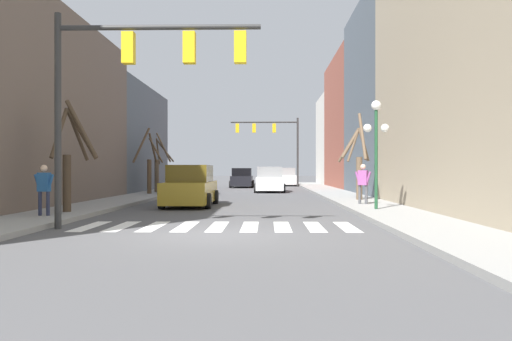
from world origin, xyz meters
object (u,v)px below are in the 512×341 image
Objects in this scene: street_lamp_right_corner at (376,132)px; pedestrian_crossing_street at (44,186)px; traffic_signal_near at (134,70)px; car_driving_toward_lane at (192,183)px; car_parked_right_far at (242,178)px; traffic_signal_far at (273,136)px; street_tree_right_mid at (358,161)px; street_tree_left_mid at (70,157)px; street_tree_right_near at (149,165)px; car_parked_left_mid at (190,187)px; street_tree_right_far at (158,168)px; car_at_intersection at (286,177)px; car_parked_right_mid at (269,180)px; pedestrian_on_left_sidewalk at (363,180)px.

street_lamp_right_corner is 2.49× the size of pedestrian_crossing_street.
car_driving_toward_lane is at bearing 93.59° from traffic_signal_near.
car_parked_right_far is 13.99m from car_driving_toward_lane.
street_tree_right_mid is at bearing -80.30° from traffic_signal_far.
street_tree_right_mid is (0.38, 5.77, -0.94)m from street_lamp_right_corner.
street_tree_left_mid is 13.15m from street_tree_right_near.
street_tree_right_mid is at bearing -134.40° from pedestrian_crossing_street.
traffic_signal_far is 28.28m from street_lamp_right_corner.
car_parked_left_mid is 1.26× the size of street_tree_right_far.
car_driving_toward_lane is (-8.71, 12.89, -2.22)m from street_lamp_right_corner.
car_parked_right_far is (1.10, 23.31, -0.02)m from car_parked_left_mid.
street_lamp_right_corner is 0.91× the size of car_at_intersection.
street_lamp_right_corner is at bearing -83.03° from traffic_signal_far.
street_tree_right_mid is at bearing -128.06° from car_driving_toward_lane.
street_tree_left_mid is (-6.96, -18.84, 1.20)m from car_parked_right_mid.
pedestrian_crossing_street is at bearing 146.99° from traffic_signal_near.
pedestrian_on_left_sidewalk is at bearing -96.26° from street_tree_right_mid.
street_tree_right_far is at bearing 152.29° from car_at_intersection.
street_tree_right_near is at bearing 102.05° from traffic_signal_near.
street_tree_right_mid reaches higher than car_parked_right_mid.
street_tree_right_far is (-11.12, 14.10, -1.29)m from street_lamp_right_corner.
traffic_signal_near is 3.63× the size of pedestrian_crossing_street.
street_tree_right_near is (-7.74, -16.31, -2.88)m from traffic_signal_far.
pedestrian_on_left_sidewalk is at bearing 85.18° from car_parked_left_mid.
street_lamp_right_corner is 0.99× the size of street_tree_right_near.
street_lamp_right_corner reaches higher than pedestrian_crossing_street.
traffic_signal_far is at bearing 129.64° from pedestrian_on_left_sidewalk.
car_parked_left_mid is 28.49m from car_at_intersection.
pedestrian_on_left_sidewalk is (2.11, -28.62, 0.32)m from car_at_intersection.
car_parked_right_far is (-2.43, 9.25, -0.03)m from car_parked_right_mid.
street_tree_right_far reaches higher than pedestrian_crossing_street.
traffic_signal_near is 37.00m from car_at_intersection.
street_lamp_right_corner is 18.00m from street_tree_right_far.
pedestrian_on_left_sidewalk is at bearing -175.79° from car_at_intersection.
street_tree_right_mid is (7.73, 2.42, 1.21)m from car_parked_left_mid.
street_tree_right_mid reaches higher than street_tree_right_far.
pedestrian_on_left_sidewalk is (7.62, 7.81, -3.12)m from traffic_signal_near.
car_driving_toward_lane is 1.10× the size of car_at_intersection.
car_parked_left_mid is 11.43m from street_tree_right_far.
car_driving_toward_lane is at bearing 124.05° from street_lamp_right_corner.
street_lamp_right_corner is 17.95m from car_parked_right_mid.
traffic_signal_far is at bearing 82.85° from traffic_signal_near.
pedestrian_crossing_street is (-2.32, -15.73, 0.33)m from car_driving_toward_lane.
pedestrian_on_left_sidewalk is 14.39m from street_tree_right_near.
street_lamp_right_corner is 27.46m from car_parked_right_far.
street_lamp_right_corner is at bearing 33.86° from traffic_signal_near.
street_tree_right_far is (-9.05, -17.24, 0.87)m from car_at_intersection.
street_tree_right_mid is (7.96, 10.86, -2.22)m from traffic_signal_near.
street_lamp_right_corner is at bearing 65.53° from car_parked_left_mid.
traffic_signal_far is at bearing -19.24° from car_driving_toward_lane.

